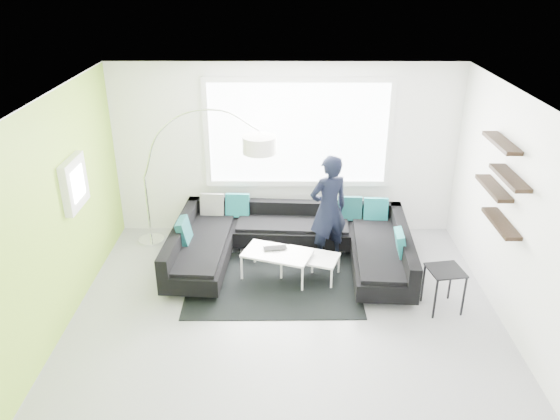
% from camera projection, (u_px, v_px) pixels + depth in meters
% --- Properties ---
extents(ground, '(5.50, 5.50, 0.00)m').
position_uv_depth(ground, '(285.00, 316.00, 7.04)').
color(ground, gray).
rests_on(ground, ground).
extents(room_shell, '(5.54, 5.04, 2.82)m').
position_uv_depth(room_shell, '(289.00, 180.00, 6.47)').
color(room_shell, white).
rests_on(room_shell, ground).
extents(sectional_sofa, '(3.56, 2.33, 0.74)m').
position_uv_depth(sectional_sofa, '(290.00, 247.00, 8.04)').
color(sectional_sofa, black).
rests_on(sectional_sofa, ground).
extents(rug, '(2.43, 1.79, 0.01)m').
position_uv_depth(rug, '(273.00, 283.00, 7.75)').
color(rug, black).
rests_on(rug, ground).
extents(coffee_table, '(1.39, 1.07, 0.40)m').
position_uv_depth(coffee_table, '(294.00, 264.00, 7.84)').
color(coffee_table, white).
rests_on(coffee_table, ground).
extents(arc_lamp, '(2.31, 1.50, 2.26)m').
position_uv_depth(arc_lamp, '(144.00, 177.00, 8.42)').
color(arc_lamp, silver).
rests_on(arc_lamp, ground).
extents(side_table, '(0.49, 0.49, 0.59)m').
position_uv_depth(side_table, '(443.00, 289.00, 7.08)').
color(side_table, black).
rests_on(side_table, ground).
extents(person, '(0.90, 0.85, 1.67)m').
position_uv_depth(person, '(328.00, 209.00, 8.05)').
color(person, black).
rests_on(person, ground).
extents(laptop, '(0.41, 0.33, 0.03)m').
position_uv_depth(laptop, '(276.00, 250.00, 7.79)').
color(laptop, black).
rests_on(laptop, coffee_table).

